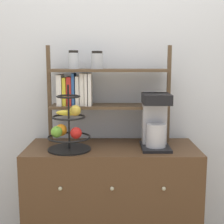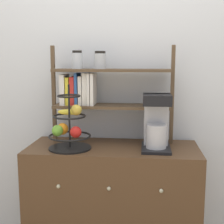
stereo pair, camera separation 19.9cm
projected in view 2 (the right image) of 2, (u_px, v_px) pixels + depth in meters
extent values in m
cube|color=silver|center=(117.00, 78.00, 2.23)|extent=(7.00, 0.05, 2.60)
cube|color=#4C331E|center=(113.00, 209.00, 2.10)|extent=(1.11, 0.45, 0.87)
sphere|color=#B2AD8C|center=(58.00, 186.00, 1.87)|extent=(0.02, 0.02, 0.02)
sphere|color=#B2AD8C|center=(109.00, 189.00, 1.83)|extent=(0.02, 0.02, 0.02)
sphere|color=#B2AD8C|center=(161.00, 191.00, 1.80)|extent=(0.02, 0.02, 0.02)
cube|color=black|center=(156.00, 148.00, 1.97)|extent=(0.18, 0.25, 0.02)
cube|color=#B7B7BC|center=(156.00, 119.00, 2.01)|extent=(0.15, 0.10, 0.33)
cylinder|color=#B7B7BC|center=(156.00, 136.00, 1.93)|extent=(0.13, 0.13, 0.15)
cube|color=black|center=(157.00, 99.00, 1.91)|extent=(0.17, 0.20, 0.06)
cylinder|color=black|center=(70.00, 148.00, 1.99)|extent=(0.27, 0.27, 0.01)
cylinder|color=black|center=(69.00, 116.00, 1.96)|extent=(0.01, 0.01, 0.40)
torus|color=black|center=(70.00, 136.00, 1.98)|extent=(0.27, 0.27, 0.01)
torus|color=black|center=(69.00, 116.00, 1.96)|extent=(0.21, 0.21, 0.01)
torus|color=black|center=(69.00, 96.00, 1.93)|extent=(0.15, 0.15, 0.01)
sphere|color=red|center=(76.00, 132.00, 1.93)|extent=(0.07, 0.07, 0.07)
sphere|color=#6BAD33|center=(58.00, 131.00, 1.97)|extent=(0.07, 0.07, 0.07)
sphere|color=orange|center=(62.00, 129.00, 2.01)|extent=(0.08, 0.08, 0.08)
ellipsoid|color=yellow|center=(69.00, 112.00, 1.98)|extent=(0.15, 0.04, 0.04)
sphere|color=gold|center=(76.00, 110.00, 1.98)|extent=(0.07, 0.07, 0.07)
cube|color=brown|center=(54.00, 94.00, 2.15)|extent=(0.02, 0.02, 0.66)
cube|color=brown|center=(172.00, 95.00, 2.06)|extent=(0.02, 0.02, 0.66)
cube|color=brown|center=(112.00, 106.00, 2.12)|extent=(0.78, 0.20, 0.02)
cube|color=brown|center=(112.00, 70.00, 2.08)|extent=(0.78, 0.20, 0.02)
cube|color=white|center=(64.00, 89.00, 2.14)|extent=(0.03, 0.15, 0.20)
cube|color=yellow|center=(69.00, 91.00, 2.13)|extent=(0.02, 0.13, 0.19)
cube|color=red|center=(73.00, 91.00, 2.13)|extent=(0.03, 0.12, 0.19)
cube|color=#2D599E|center=(77.00, 89.00, 2.13)|extent=(0.02, 0.13, 0.21)
cube|color=white|center=(81.00, 90.00, 2.12)|extent=(0.02, 0.12, 0.19)
cube|color=white|center=(86.00, 89.00, 2.12)|extent=(0.03, 0.13, 0.21)
cube|color=white|center=(90.00, 89.00, 2.12)|extent=(0.02, 0.15, 0.21)
cube|color=white|center=(93.00, 89.00, 2.11)|extent=(0.02, 0.16, 0.21)
cylinder|color=silver|center=(77.00, 61.00, 2.09)|extent=(0.07, 0.07, 0.11)
cylinder|color=black|center=(77.00, 52.00, 2.09)|extent=(0.06, 0.06, 0.02)
cylinder|color=#ADB2B7|center=(100.00, 61.00, 2.08)|extent=(0.08, 0.08, 0.10)
cylinder|color=black|center=(100.00, 52.00, 2.07)|extent=(0.07, 0.07, 0.02)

